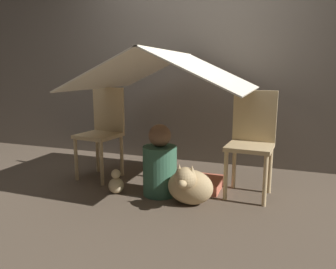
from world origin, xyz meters
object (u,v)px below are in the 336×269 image
at_px(chair_left, 103,128).
at_px(person_front, 160,165).
at_px(chair_right, 252,138).
at_px(dog, 189,185).

height_order(chair_left, person_front, chair_left).
relative_size(chair_left, chair_right, 1.00).
xyz_separation_m(chair_left, person_front, (0.75, -0.29, -0.24)).
relative_size(person_front, dog, 1.63).
distance_m(chair_left, dog, 1.20).
height_order(person_front, dog, person_front).
bearing_deg(dog, chair_right, 44.49).
height_order(chair_left, dog, chair_left).
height_order(chair_left, chair_right, same).
bearing_deg(person_front, chair_left, 158.80).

